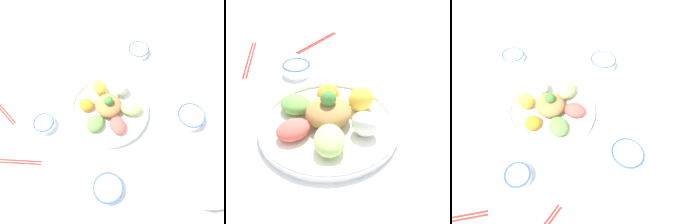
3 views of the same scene
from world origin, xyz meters
The scene contains 6 objects.
ground_plane centered at (0.00, 0.00, 0.00)m, with size 2.40×2.40×0.00m, color white.
salad_platter centered at (-0.02, -0.03, 0.03)m, with size 0.34×0.34×0.11m.
sauce_bowl_red centered at (-0.22, -0.22, 0.02)m, with size 0.09×0.09×0.03m.
chopsticks_pair_near centered at (-0.24, -0.41, 0.00)m, with size 0.22×0.12×0.01m.
chopsticks_pair_far centered at (-0.43, -0.25, 0.00)m, with size 0.21×0.07×0.01m.
serving_spoon_main centered at (-0.30, 0.22, 0.00)m, with size 0.04×0.13×0.01m.
Camera 2 is at (0.51, 0.20, 0.51)m, focal length 50.00 mm.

